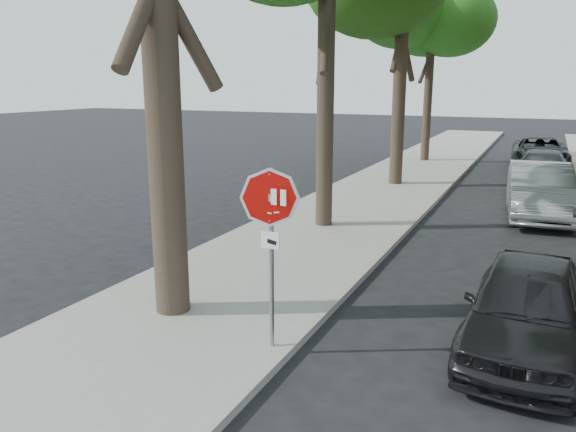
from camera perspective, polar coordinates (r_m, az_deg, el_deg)
name	(u,v)px	position (r m, az deg, el deg)	size (l,w,h in m)	color
ground	(317,363)	(8.16, 2.96, -14.67)	(120.00, 120.00, 0.00)	black
sidewalk_left	(378,194)	(19.76, 9.13, 2.25)	(4.00, 55.00, 0.12)	gray
curb_left	(438,199)	(19.33, 14.99, 1.72)	(0.12, 55.00, 0.13)	#9E9384
stop_sign	(271,224)	(7.70, -1.79, -0.81)	(0.76, 0.34, 2.61)	gray
tree_far	(433,7)	(28.52, 14.52, 19.84)	(5.29, 4.91, 9.33)	black
car_a	(526,307)	(8.90, 23.03, -8.50)	(1.60, 3.98, 1.36)	black
car_b	(539,191)	(17.82, 24.17, 2.35)	(1.64, 4.70, 1.55)	gray
car_c	(542,170)	(22.77, 24.37, 4.28)	(1.91, 4.70, 1.36)	#444449
car_d	(539,153)	(27.94, 24.18, 5.86)	(2.37, 5.14, 1.43)	black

